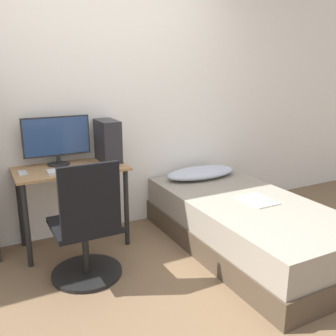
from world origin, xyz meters
The scene contains 12 objects.
ground_plane centered at (0.00, 0.00, 0.00)m, with size 14.00×14.00×0.00m, color brown.
wall_back centered at (0.00, 1.52, 1.25)m, with size 8.00×0.05×2.50m.
desk centered at (-0.38, 1.24, 0.60)m, with size 0.95×0.52×0.74m.
office_chair centered at (-0.43, 0.62, 0.36)m, with size 0.55×0.55×0.96m.
bed centered at (0.97, 0.47, 0.23)m, with size 1.03×2.05×0.46m.
pillow centered at (0.97, 1.24, 0.51)m, with size 0.78×0.36×0.11m.
magazine centered at (1.03, 0.41, 0.46)m, with size 0.24×0.32×0.01m.
monitor centered at (-0.45, 1.38, 0.98)m, with size 0.59×0.20×0.43m.
keyboard centered at (-0.41, 1.13, 0.75)m, with size 0.36×0.14×0.02m.
pc_tower centered at (-0.01, 1.31, 0.93)m, with size 0.17×0.33×0.38m.
mouse centered at (-0.18, 1.13, 0.75)m, with size 0.06×0.09×0.02m.
phone centered at (-0.78, 1.23, 0.74)m, with size 0.07×0.14×0.01m.
Camera 1 is at (-1.08, -1.95, 1.61)m, focal length 40.00 mm.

